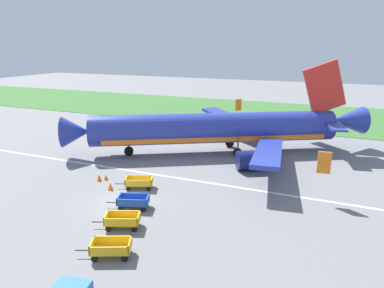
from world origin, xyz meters
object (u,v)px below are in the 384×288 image
object	(u,v)px
baggage_cart_third_in_row	(133,201)
traffic_cone_mid_apron	(99,178)
traffic_cone_near_plane	(110,186)
baggage_cart_nearest	(111,248)
airplane	(222,129)
baggage_cart_fourth_in_row	(139,182)
traffic_cone_by_carts	(106,177)
baggage_cart_second_in_row	(122,220)

from	to	relation	value
baggage_cart_third_in_row	traffic_cone_mid_apron	bearing A→B (deg)	148.64
baggage_cart_third_in_row	traffic_cone_near_plane	size ratio (longest dim) A/B	5.21
traffic_cone_mid_apron	baggage_cart_nearest	bearing A→B (deg)	-49.81
airplane	baggage_cart_third_in_row	bearing A→B (deg)	-96.03
baggage_cart_third_in_row	traffic_cone_near_plane	xyz separation A→B (m)	(-4.01, 2.46, -0.26)
baggage_cart_nearest	baggage_cart_third_in_row	xyz separation A→B (m)	(-2.37, 6.45, 0.00)
baggage_cart_fourth_in_row	traffic_cone_near_plane	distance (m)	2.66
airplane	baggage_cart_fourth_in_row	distance (m)	14.66
baggage_cart_fourth_in_row	traffic_cone_near_plane	world-z (taller)	baggage_cart_fourth_in_row
traffic_cone_near_plane	traffic_cone_mid_apron	size ratio (longest dim) A/B	1.09
baggage_cart_third_in_row	traffic_cone_mid_apron	size ratio (longest dim) A/B	5.65
baggage_cart_nearest	traffic_cone_by_carts	bearing A→B (deg)	127.39
airplane	baggage_cart_nearest	bearing A→B (deg)	-88.84
traffic_cone_near_plane	traffic_cone_by_carts	bearing A→B (deg)	134.65
baggage_cart_third_in_row	baggage_cart_nearest	bearing A→B (deg)	-69.82
baggage_cart_nearest	traffic_cone_mid_apron	xyz separation A→B (m)	(-8.72, 10.32, -0.28)
airplane	traffic_cone_near_plane	world-z (taller)	airplane
traffic_cone_mid_apron	airplane	bearing A→B (deg)	59.42
traffic_cone_near_plane	airplane	bearing A→B (deg)	68.99
baggage_cart_second_in_row	baggage_cart_third_in_row	world-z (taller)	same
airplane	baggage_cart_nearest	xyz separation A→B (m)	(0.49, -24.24, -2.45)
airplane	traffic_cone_near_plane	bearing A→B (deg)	-111.01
baggage_cart_third_in_row	baggage_cart_second_in_row	bearing A→B (deg)	-72.08
traffic_cone_mid_apron	traffic_cone_by_carts	world-z (taller)	traffic_cone_mid_apron
traffic_cone_mid_apron	baggage_cart_second_in_row	bearing A→B (deg)	-43.40
baggage_cart_third_in_row	baggage_cart_fourth_in_row	bearing A→B (deg)	114.46
baggage_cart_nearest	baggage_cart_third_in_row	bearing A→B (deg)	110.18
traffic_cone_by_carts	baggage_cart_nearest	bearing A→B (deg)	-52.61
baggage_cart_second_in_row	traffic_cone_mid_apron	size ratio (longest dim) A/B	5.61
baggage_cart_fourth_in_row	traffic_cone_near_plane	bearing A→B (deg)	-149.84
baggage_cart_nearest	traffic_cone_mid_apron	distance (m)	13.51
traffic_cone_by_carts	traffic_cone_near_plane	bearing A→B (deg)	-45.35
baggage_cart_third_in_row	traffic_cone_mid_apron	distance (m)	7.44
baggage_cart_second_in_row	traffic_cone_near_plane	xyz separation A→B (m)	(-5.00, 5.53, -0.26)
baggage_cart_third_in_row	traffic_cone_by_carts	world-z (taller)	baggage_cart_third_in_row
baggage_cart_nearest	baggage_cart_third_in_row	size ratio (longest dim) A/B	0.99
baggage_cart_nearest	baggage_cart_fourth_in_row	size ratio (longest dim) A/B	1.00
airplane	traffic_cone_by_carts	world-z (taller)	airplane
baggage_cart_second_in_row	baggage_cart_third_in_row	distance (m)	3.23
airplane	traffic_cone_mid_apron	distance (m)	16.40
baggage_cart_second_in_row	traffic_cone_by_carts	world-z (taller)	baggage_cart_second_in_row
baggage_cart_nearest	traffic_cone_by_carts	world-z (taller)	baggage_cart_nearest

